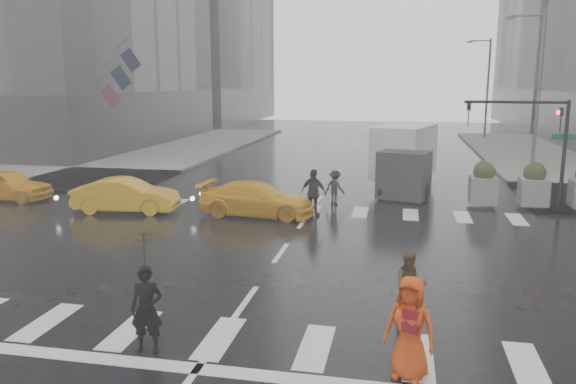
% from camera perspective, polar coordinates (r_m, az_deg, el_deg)
% --- Properties ---
extents(ground, '(120.00, 120.00, 0.00)m').
position_cam_1_polar(ground, '(17.49, -0.73, -6.20)').
color(ground, black).
rests_on(ground, ground).
extents(sidewalk_nw, '(35.00, 35.00, 0.15)m').
position_cam_1_polar(sidewalk_nw, '(41.24, -22.63, 3.15)').
color(sidewalk_nw, gray).
rests_on(sidewalk_nw, ground).
extents(road_markings, '(18.00, 48.00, 0.01)m').
position_cam_1_polar(road_markings, '(17.48, -0.73, -6.19)').
color(road_markings, silver).
rests_on(road_markings, ground).
extents(traffic_signal_pole, '(4.45, 0.42, 4.50)m').
position_cam_1_polar(traffic_signal_pole, '(25.00, 24.20, 5.60)').
color(traffic_signal_pole, black).
rests_on(traffic_signal_pole, ground).
extents(street_lamp_near, '(2.15, 0.22, 9.00)m').
position_cam_1_polar(street_lamp_near, '(35.08, 23.92, 9.79)').
color(street_lamp_near, '#59595B').
rests_on(street_lamp_near, ground).
extents(street_lamp_far, '(2.15, 0.22, 9.00)m').
position_cam_1_polar(street_lamp_far, '(54.80, 19.50, 10.27)').
color(street_lamp_far, '#59595B').
rests_on(street_lamp_far, ground).
extents(planter_west, '(1.10, 1.10, 1.80)m').
position_cam_1_polar(planter_west, '(25.11, 19.24, 0.83)').
color(planter_west, gray).
rests_on(planter_west, ground).
extents(planter_mid, '(1.10, 1.10, 1.80)m').
position_cam_1_polar(planter_mid, '(25.46, 23.69, 0.64)').
color(planter_mid, gray).
rests_on(planter_mid, ground).
extents(flag_cluster, '(2.87, 3.06, 4.69)m').
position_cam_1_polar(flag_cluster, '(39.48, -16.99, 11.31)').
color(flag_cluster, '#59595B').
rests_on(flag_cluster, ground).
extents(pedestrian_black, '(1.10, 1.11, 2.43)m').
position_cam_1_polar(pedestrian_black, '(11.23, -14.33, -8.07)').
color(pedestrian_black, black).
rests_on(pedestrian_black, ground).
extents(pedestrian_brown, '(0.82, 0.69, 1.53)m').
position_cam_1_polar(pedestrian_brown, '(12.95, 12.30, -9.23)').
color(pedestrian_brown, '#4D361B').
rests_on(pedestrian_brown, ground).
extents(pedestrian_orange, '(1.07, 0.87, 1.89)m').
position_cam_1_polar(pedestrian_orange, '(10.43, 12.29, -13.30)').
color(pedestrian_orange, '#CF410E').
rests_on(pedestrian_orange, ground).
extents(pedestrian_far_a, '(1.26, 0.99, 1.88)m').
position_cam_1_polar(pedestrian_far_a, '(21.98, 2.64, -0.07)').
color(pedestrian_far_a, black).
rests_on(pedestrian_far_a, ground).
extents(pedestrian_far_b, '(1.09, 0.94, 1.48)m').
position_cam_1_polar(pedestrian_far_b, '(24.25, 4.80, 0.48)').
color(pedestrian_far_b, black).
rests_on(pedestrian_far_b, ground).
extents(taxi_front, '(4.08, 1.82, 1.36)m').
position_cam_1_polar(taxi_front, '(28.02, -26.62, 0.65)').
color(taxi_front, '#FFAF0D').
rests_on(taxi_front, ground).
extents(taxi_mid, '(4.31, 1.93, 1.37)m').
position_cam_1_polar(taxi_mid, '(23.62, -16.12, -0.34)').
color(taxi_mid, '#FFAF0D').
rests_on(taxi_mid, ground).
extents(taxi_rear, '(4.14, 2.08, 1.33)m').
position_cam_1_polar(taxi_rear, '(22.14, -3.19, -0.73)').
color(taxi_rear, '#FFAF0D').
rests_on(taxi_rear, ground).
extents(box_truck, '(2.19, 5.85, 3.11)m').
position_cam_1_polar(box_truck, '(27.53, 11.73, 3.51)').
color(box_truck, silver).
rests_on(box_truck, ground).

